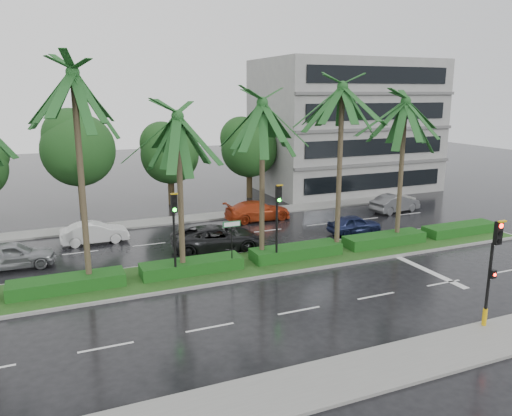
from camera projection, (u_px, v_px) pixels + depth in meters
name	position (u px, v px, depth m)	size (l,w,h in m)	color
ground	(254.00, 273.00, 25.84)	(120.00, 120.00, 0.00)	black
near_sidewalk	(372.00, 370.00, 16.70)	(40.00, 2.40, 0.12)	slate
far_sidewalk	(190.00, 219.00, 36.56)	(40.00, 2.00, 0.12)	slate
median	(246.00, 265.00, 26.71)	(36.00, 4.00, 0.15)	gray
hedge	(246.00, 259.00, 26.63)	(35.20, 1.40, 0.60)	#164112
lane_markings	(309.00, 267.00, 26.62)	(34.00, 13.06, 0.01)	silver
palm_row	(222.00, 111.00, 24.39)	(26.30, 4.20, 10.61)	#483929
signal_near	(492.00, 269.00, 19.16)	(0.34, 0.45, 4.36)	black
signal_median_left	(174.00, 223.00, 23.89)	(0.34, 0.42, 4.36)	black
signal_median_right	(278.00, 213.00, 25.99)	(0.34, 0.42, 4.36)	black
street_sign	(232.00, 233.00, 25.40)	(0.95, 0.09, 2.60)	black
bg_trees	(173.00, 148.00, 40.62)	(32.65, 5.52, 7.98)	#3E331C
building	(345.00, 126.00, 47.09)	(16.00, 10.00, 12.00)	gray
car_silver	(12.00, 255.00, 26.33)	(4.32, 1.74, 1.47)	gray
car_white	(95.00, 233.00, 30.75)	(4.03, 1.40, 1.33)	silver
car_darkgrey	(217.00, 238.00, 29.30)	(5.41, 2.50, 1.50)	black
car_red	(258.00, 211.00, 36.22)	(4.87, 1.98, 1.41)	#A73112
car_blue	(354.00, 224.00, 32.89)	(3.61, 1.45, 1.23)	#171F45
car_grey	(395.00, 203.00, 38.69)	(4.20, 1.47, 1.39)	#4C4D50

